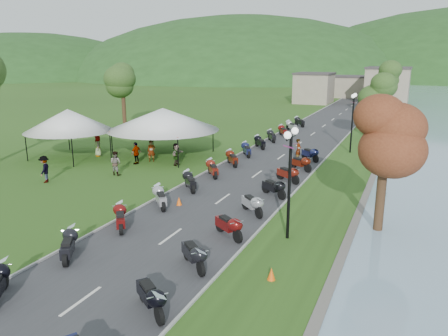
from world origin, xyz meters
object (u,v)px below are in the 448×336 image
at_px(pedestrian_a, 152,162).
at_px(pedestrian_b, 116,175).
at_px(vendor_tent_main, 164,132).
at_px(pedestrian_c, 46,182).

relative_size(pedestrian_a, pedestrian_b, 1.00).
bearing_deg(pedestrian_b, vendor_tent_main, -85.78).
bearing_deg(pedestrian_a, pedestrian_b, -126.27).
height_order(vendor_tent_main, pedestrian_a, vendor_tent_main).
bearing_deg(vendor_tent_main, pedestrian_c, -106.97).
relative_size(pedestrian_b, pedestrian_c, 0.96).
xyz_separation_m(pedestrian_a, pedestrian_c, (-3.25, -7.79, 0.00)).
distance_m(vendor_tent_main, pedestrian_a, 3.00).
distance_m(vendor_tent_main, pedestrian_b, 6.92).
height_order(vendor_tent_main, pedestrian_b, vendor_tent_main).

